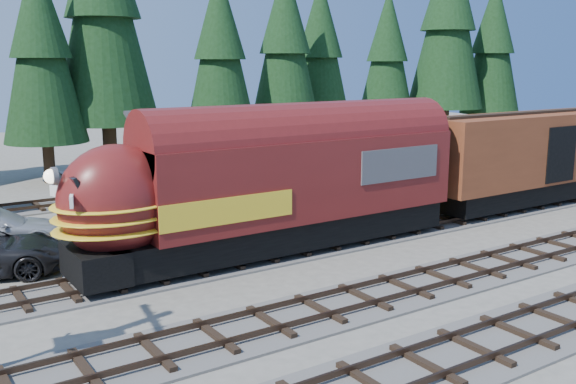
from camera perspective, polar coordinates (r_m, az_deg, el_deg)
ground at (r=25.30m, az=11.16°, el=-6.24°), size 120.00×120.00×0.00m
track_siding at (r=35.13m, az=18.20°, el=-1.54°), size 68.00×3.20×0.33m
track_spur at (r=36.48m, az=-21.62°, el=-1.31°), size 32.00×3.20×0.33m
depot at (r=32.72m, az=-1.68°, el=3.29°), size 12.80×7.00×5.30m
conifer_backdrop at (r=47.03m, az=-6.41°, el=14.30°), size 80.50×21.03×17.16m
locomotive at (r=25.10m, az=-2.06°, el=0.11°), size 16.86×3.35×4.58m
boxcar at (r=36.76m, az=21.03°, el=3.13°), size 14.75×3.16×4.64m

